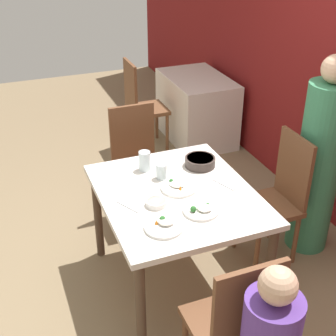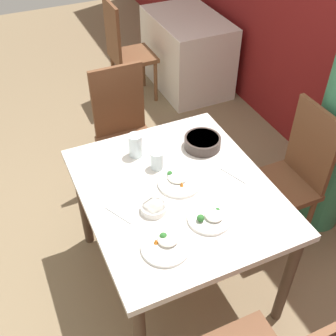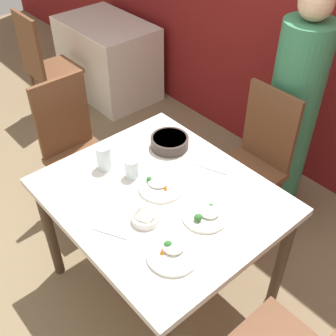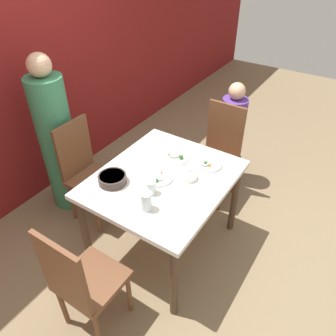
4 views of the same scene
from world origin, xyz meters
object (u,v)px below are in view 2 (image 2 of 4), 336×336
at_px(plate_rice_adult, 166,245).
at_px(chair_adult_spot, 292,175).
at_px(bowl_curry, 202,142).
at_px(glass_water_tall, 136,145).

bearing_deg(plate_rice_adult, chair_adult_spot, 109.63).
xyz_separation_m(chair_adult_spot, bowl_curry, (-0.22, -0.54, 0.29)).
relative_size(bowl_curry, glass_water_tall, 1.54).
height_order(chair_adult_spot, plate_rice_adult, chair_adult_spot).
xyz_separation_m(chair_adult_spot, plate_rice_adult, (0.37, -1.04, 0.27)).
xyz_separation_m(plate_rice_adult, glass_water_tall, (-0.68, 0.11, 0.05)).
distance_m(chair_adult_spot, glass_water_tall, 1.03).
relative_size(chair_adult_spot, plate_rice_adult, 4.33).
distance_m(chair_adult_spot, bowl_curry, 0.65).
bearing_deg(bowl_curry, chair_adult_spot, 68.27).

